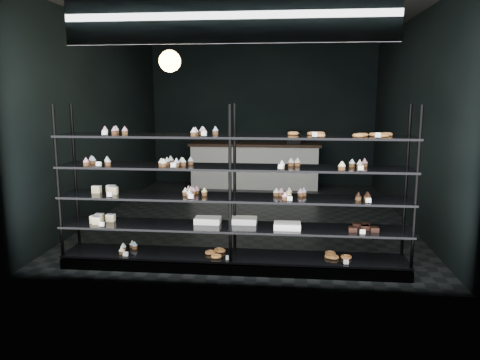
# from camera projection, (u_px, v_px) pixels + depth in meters

# --- Properties ---
(room) EXTENTS (5.01, 6.01, 3.20)m
(room) POSITION_uv_depth(u_px,v_px,m) (252.00, 120.00, 7.61)
(room) COLOR black
(room) RESTS_ON ground
(display_shelf) EXTENTS (4.00, 0.50, 1.91)m
(display_shelf) POSITION_uv_depth(u_px,v_px,m) (231.00, 216.00, 5.39)
(display_shelf) COLOR black
(display_shelf) RESTS_ON room
(signage) EXTENTS (3.30, 0.05, 0.50)m
(signage) POSITION_uv_depth(u_px,v_px,m) (228.00, 17.00, 4.54)
(signage) COLOR #0B1A39
(signage) RESTS_ON room
(pendant_lamp) EXTENTS (0.29, 0.29, 0.87)m
(pendant_lamp) POSITION_uv_depth(u_px,v_px,m) (170.00, 61.00, 6.21)
(pendant_lamp) COLOR black
(pendant_lamp) RESTS_ON room
(service_counter) EXTENTS (2.84, 0.65, 1.23)m
(service_counter) POSITION_uv_depth(u_px,v_px,m) (255.00, 165.00, 10.26)
(service_counter) COLOR silver
(service_counter) RESTS_ON room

